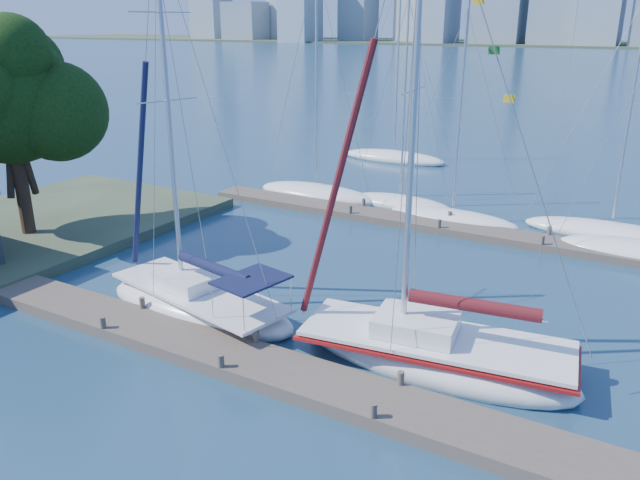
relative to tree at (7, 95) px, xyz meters
The scene contains 11 objects.
ground 17.74m from the tree, 14.81° to the right, with size 700.00×700.00×0.00m, color navy.
near_dock 17.66m from the tree, 14.81° to the right, with size 26.00×2.00×0.40m, color brown.
far_dock 22.41m from the tree, 33.70° to the left, with size 30.00×1.80×0.36m, color brown.
tree is the anchor object (origin of this frame).
sailboat_navy 13.79m from the tree, ahead, with size 8.43×4.18×13.64m.
sailboat_maroon 21.82m from the tree, ahead, with size 9.10×4.05×14.96m.
bg_boat_0 17.38m from the tree, 60.24° to the left, with size 8.13×3.87×13.51m.
bg_boat_1 20.80m from the tree, 48.14° to the left, with size 6.48×3.13×11.66m.
bg_boat_2 22.38m from the tree, 38.42° to the left, with size 7.15×2.52×11.03m.
bg_boat_3 29.26m from the tree, 31.48° to the left, with size 8.53×4.98×11.85m.
bg_boat_6 28.08m from the tree, 73.57° to the left, with size 8.53×5.00×13.65m.
Camera 1 is at (10.69, -13.50, 10.10)m, focal length 35.00 mm.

